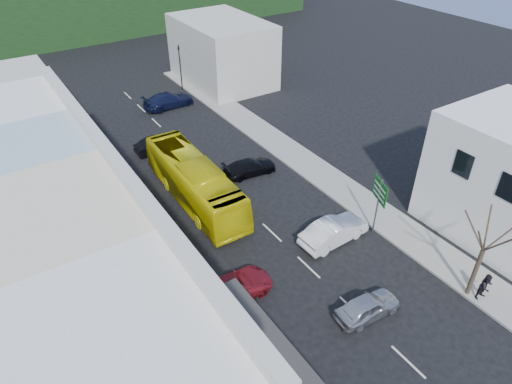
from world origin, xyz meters
The scene contains 18 objects.
ground centered at (0.00, 0.00, 0.00)m, with size 120.00×120.00×0.00m, color black.
sidewalk_left centered at (-7.50, 10.00, 0.07)m, with size 3.00×52.00×0.15m, color gray.
sidewalk_right centered at (7.50, 10.00, 0.07)m, with size 3.00×52.00×0.15m, color gray.
shopfront_row centered at (-12.49, 5.00, 4.00)m, with size 8.25×30.00×8.00m.
distant_block_left centered at (-12.00, 27.00, 3.00)m, with size 8.00×10.00×6.00m, color #B7B2A8.
distant_block_right centered at (11.00, 30.00, 3.50)m, with size 8.00×12.00×7.00m, color #B7B2A8.
bus centered at (-2.61, 10.27, 1.55)m, with size 2.50×11.60×3.10m, color yellow.
car_silver centered at (0.34, -4.67, 0.70)m, with size 1.80×4.40×1.40m, color silver.
car_white centered at (2.92, 1.10, 0.70)m, with size 1.80×4.40×1.40m, color silver.
car_red centered at (-5.00, 0.63, 0.70)m, with size 1.90×4.60×1.40m, color maroon.
car_black_near centered at (2.73, 11.12, 0.70)m, with size 1.84×4.50×1.40m, color black.
car_black_far centered at (-2.05, 18.57, 0.70)m, with size 1.80×4.40×1.40m, color black.
car_navy_far centered at (2.61, 26.69, 0.70)m, with size 1.84×4.50×1.40m, color black.
pedestrian_left centered at (-6.84, 2.91, 1.00)m, with size 0.60×0.40×1.70m, color black.
pedestrian_right centered at (6.70, -7.44, 1.00)m, with size 0.70×0.44×1.70m, color black.
direction_sign centered at (5.80, 0.31, 2.12)m, with size 0.91×1.84×4.23m, color #0D6119, non-canonical shape.
street_tree centered at (6.30, -6.77, 3.42)m, with size 2.84×2.84×6.83m, color #372A1F, non-canonical shape.
traffic_signal centered at (5.80, 30.22, 2.55)m, with size 0.70×1.10×5.09m, color black, non-canonical shape.
Camera 1 is at (-13.95, -15.44, 20.06)m, focal length 32.00 mm.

